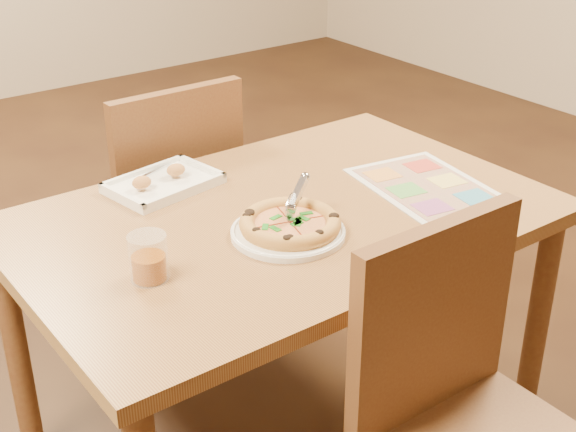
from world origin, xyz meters
TOP-DOWN VIEW (x-y plane):
  - dining_table at (0.00, 0.00)m, footprint 1.30×0.85m
  - chair_near at (0.00, -0.60)m, footprint 0.42×0.42m
  - chair_far at (-0.00, 0.60)m, footprint 0.42×0.42m
  - plate at (-0.06, -0.10)m, footprint 0.32×0.32m
  - pizza at (-0.05, -0.10)m, footprint 0.24×0.24m
  - pizza_cutter at (-0.02, -0.08)m, footprint 0.12×0.08m
  - appetizer_tray at (-0.17, 0.30)m, footprint 0.30×0.23m
  - glass_tumbler at (-0.41, -0.09)m, footprint 0.08×0.08m
  - menu at (0.39, -0.10)m, footprint 0.34×0.43m

SIDE VIEW (x-z plane):
  - chair_near at x=0.00m, z-range 0.33..0.80m
  - chair_far at x=0.00m, z-range 0.33..0.80m
  - dining_table at x=0.00m, z-range 0.27..0.99m
  - menu at x=0.39m, z-range 0.72..0.72m
  - plate at x=-0.06m, z-range 0.72..0.73m
  - appetizer_tray at x=-0.17m, z-range 0.71..0.76m
  - pizza at x=-0.05m, z-range 0.73..0.76m
  - glass_tumbler at x=-0.41m, z-range 0.71..0.82m
  - pizza_cutter at x=-0.02m, z-range 0.76..0.84m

